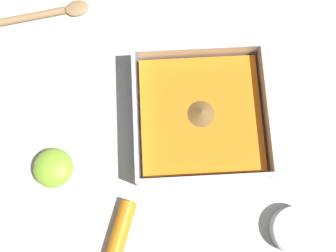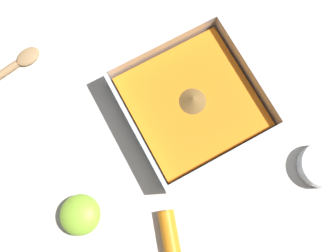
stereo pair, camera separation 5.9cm
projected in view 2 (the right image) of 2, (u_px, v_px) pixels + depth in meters
ground_plane at (211, 110)px, 0.62m from camera, size 4.00×4.00×0.00m
square_dish at (192, 104)px, 0.61m from camera, size 0.20×0.20×0.06m
spice_bowl at (321, 165)px, 0.59m from camera, size 0.07×0.07×0.03m
lemon_half at (80, 215)px, 0.57m from camera, size 0.06×0.06×0.03m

